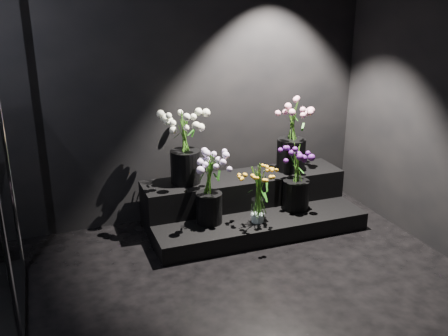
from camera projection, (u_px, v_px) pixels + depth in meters
wall_back at (163, 76)px, 4.51m from camera, size 4.00×0.00×4.00m
display_riser at (249, 205)px, 4.79m from camera, size 1.97×0.88×0.44m
bouquet_orange_bells at (258, 192)px, 4.38m from camera, size 0.28×0.28×0.55m
bouquet_lilac at (209, 185)px, 4.35m from camera, size 0.39×0.39×0.63m
bouquet_purple at (297, 175)px, 4.65m from camera, size 0.30×0.30×0.63m
bouquet_cream_roses at (185, 143)px, 4.52m from camera, size 0.44×0.44×0.67m
bouquet_pink_roses at (292, 132)px, 4.85m from camera, size 0.41×0.41×0.70m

